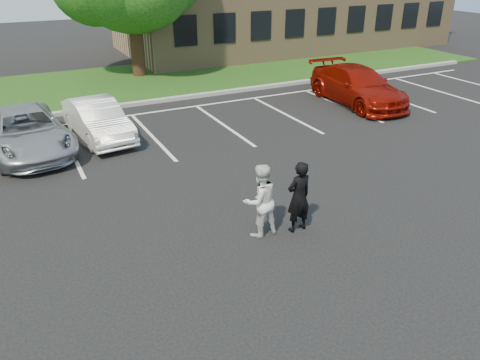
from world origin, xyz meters
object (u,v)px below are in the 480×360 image
object	(u,v)px
man_black_suit	(299,197)
man_white_shirt	(260,201)
car_red_compact	(357,86)
car_white_sedan	(98,120)
car_silver_minivan	(26,131)

from	to	relation	value
man_black_suit	man_white_shirt	xyz separation A→B (m)	(-0.87, 0.24, 0.00)
car_red_compact	car_white_sedan	bearing A→B (deg)	-179.39
man_white_shirt	car_red_compact	size ratio (longest dim) A/B	0.33
man_white_shirt	car_red_compact	distance (m)	11.59
man_black_suit	man_white_shirt	bearing A→B (deg)	-19.67
man_black_suit	car_red_compact	world-z (taller)	man_black_suit
car_silver_minivan	car_white_sedan	xyz separation A→B (m)	(2.31, 0.22, -0.02)
car_red_compact	man_black_suit	bearing A→B (deg)	-132.39
car_silver_minivan	man_white_shirt	bearing A→B (deg)	-68.03
man_white_shirt	car_white_sedan	world-z (taller)	man_white_shirt
car_white_sedan	car_red_compact	xyz separation A→B (m)	(10.87, -0.63, 0.10)
man_black_suit	car_silver_minivan	distance (m)	9.58
man_white_shirt	car_red_compact	world-z (taller)	man_white_shirt
man_white_shirt	car_white_sedan	distance (m)	8.30
man_white_shirt	car_white_sedan	size ratio (longest dim) A/B	0.42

